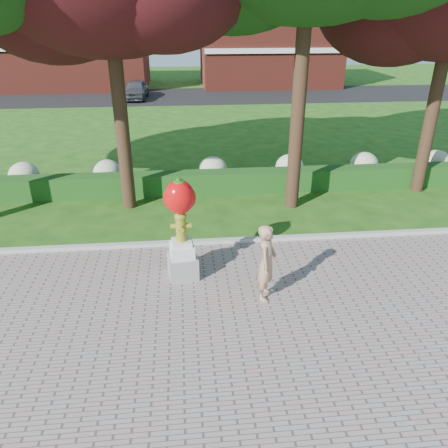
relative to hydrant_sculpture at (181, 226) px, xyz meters
name	(u,v)px	position (x,y,z in m)	size (l,w,h in m)	color
ground	(195,309)	(0.25, -1.36, -1.41)	(100.00, 100.00, 0.00)	#1D4812
curb	(191,243)	(0.25, 1.64, -1.33)	(40.00, 0.18, 0.15)	#ADADA5
lawn_hedge	(188,183)	(0.25, 5.64, -1.01)	(24.00, 0.70, 0.80)	#124013
hydrangea_row	(202,170)	(0.82, 6.64, -0.86)	(20.10, 1.10, 0.99)	#A7B086
street	(182,96)	(0.25, 26.64, -1.40)	(50.00, 8.00, 0.02)	black
building_left	(64,45)	(-9.75, 32.64, 2.09)	(14.00, 8.00, 7.00)	maroon
building_right	(268,47)	(8.25, 32.64, 1.79)	(12.00, 8.00, 6.40)	maroon
hydrant_sculpture	(181,226)	(0.00, 0.00, 0.00)	(0.78, 0.78, 2.58)	gray
woman	(267,263)	(1.87, -1.09, -0.46)	(0.66, 0.43, 1.82)	tan
parked_car	(136,89)	(-3.25, 25.72, -0.68)	(1.66, 4.14, 1.41)	#43454B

